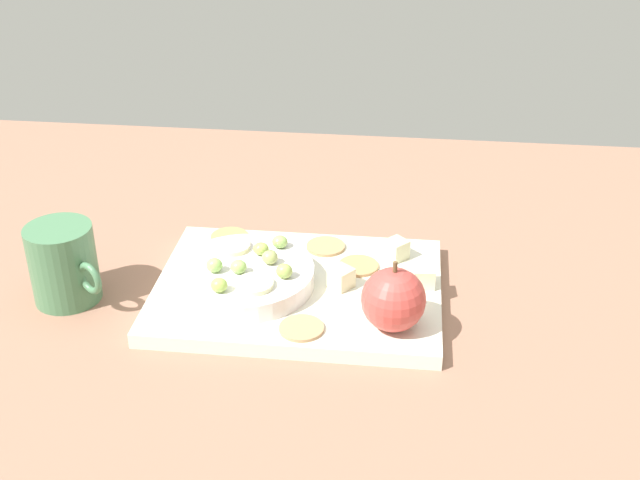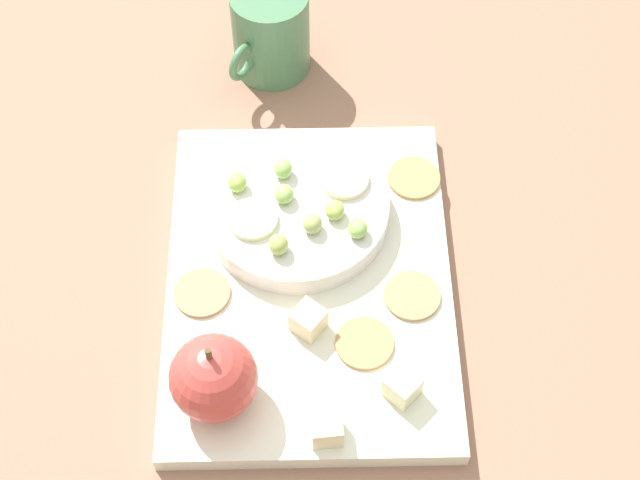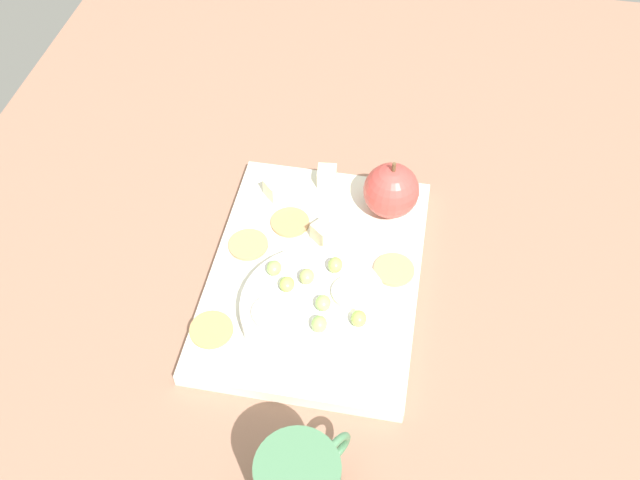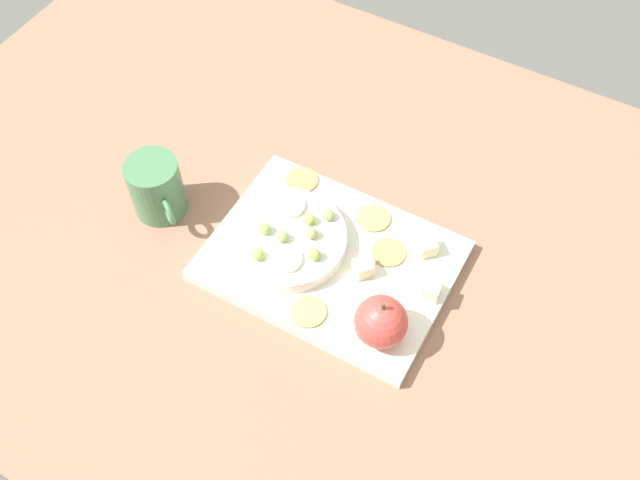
{
  "view_description": "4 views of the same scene",
  "coord_description": "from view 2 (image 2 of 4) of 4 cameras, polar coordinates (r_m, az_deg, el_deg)",
  "views": [
    {
      "loc": [
        14.19,
        -85.44,
        58.64
      ],
      "look_at": [
        4.41,
        -1.21,
        11.26
      ],
      "focal_mm": 45.39,
      "sensor_mm": 36.0,
      "label": 1
    },
    {
      "loc": [
        48.01,
        -3.3,
        80.66
      ],
      "look_at": [
        1.42,
        -2.43,
        11.15
      ],
      "focal_mm": 55.0,
      "sensor_mm": 36.0,
      "label": 2
    },
    {
      "loc": [
        -49.58,
        -13.37,
        75.18
      ],
      "look_at": [
        3.56,
        -3.71,
        10.35
      ],
      "focal_mm": 39.71,
      "sensor_mm": 36.0,
      "label": 3
    },
    {
      "loc": [
        28.29,
        -53.56,
        93.2
      ],
      "look_at": [
        0.8,
        -4.4,
        11.0
      ],
      "focal_mm": 40.47,
      "sensor_mm": 36.0,
      "label": 4
    }
  ],
  "objects": [
    {
      "name": "cracker_2",
      "position": [
        0.94,
        5.48,
        3.61
      ],
      "size": [
        5.02,
        5.02,
        0.4
      ],
      "primitive_type": "cylinder",
      "color": "tan",
      "rests_on": "platter"
    },
    {
      "name": "grape_3",
      "position": [
        0.9,
        -2.16,
        4.17
      ],
      "size": [
        1.96,
        1.76,
        1.75
      ],
      "primitive_type": "ellipsoid",
      "color": "#92C15F",
      "rests_on": "serving_dish"
    },
    {
      "name": "apple_stem",
      "position": [
        0.75,
        -6.51,
        -6.6
      ],
      "size": [
        0.5,
        0.5,
        1.2
      ],
      "primitive_type": "cylinder",
      "color": "brown",
      "rests_on": "apple_whole"
    },
    {
      "name": "grape_5",
      "position": [
        0.89,
        -2.11,
        2.69
      ],
      "size": [
        1.96,
        1.76,
        1.65
      ],
      "primitive_type": "ellipsoid",
      "color": "#95C061",
      "rests_on": "serving_dish"
    },
    {
      "name": "cup",
      "position": [
        1.03,
        -2.92,
        12.01
      ],
      "size": [
        10.21,
        8.25,
        9.7
      ],
      "color": "#45754F",
      "rests_on": "table"
    },
    {
      "name": "grape_0",
      "position": [
        0.86,
        2.21,
        0.67
      ],
      "size": [
        1.96,
        1.76,
        1.59
      ],
      "primitive_type": "ellipsoid",
      "color": "#90BC5C",
      "rests_on": "serving_dish"
    },
    {
      "name": "grape_1",
      "position": [
        0.88,
        0.87,
        1.74
      ],
      "size": [
        1.96,
        1.76,
        1.58
      ],
      "primitive_type": "ellipsoid",
      "color": "#9FBA52",
      "rests_on": "serving_dish"
    },
    {
      "name": "table",
      "position": [
        0.92,
        1.49,
        -2.34
      ],
      "size": [
        147.73,
        99.68,
        4.43
      ],
      "primitive_type": "cube",
      "color": "#8D634F",
      "rests_on": "ground"
    },
    {
      "name": "grape_4",
      "position": [
        0.87,
        -0.46,
        0.97
      ],
      "size": [
        1.96,
        1.76,
        1.72
      ],
      "primitive_type": "ellipsoid",
      "color": "#9FAC61",
      "rests_on": "serving_dish"
    },
    {
      "name": "cracker_3",
      "position": [
        0.84,
        2.6,
        -6.03
      ],
      "size": [
        5.02,
        5.02,
        0.4
      ],
      "primitive_type": "cylinder",
      "color": "tan",
      "rests_on": "platter"
    },
    {
      "name": "grape_2",
      "position": [
        0.9,
        -4.84,
        3.35
      ],
      "size": [
        1.96,
        1.76,
        1.69
      ],
      "primitive_type": "ellipsoid",
      "color": "#9CC453",
      "rests_on": "serving_dish"
    },
    {
      "name": "apple_slice_0",
      "position": [
        0.9,
        1.34,
        3.54
      ],
      "size": [
        4.44,
        4.44,
        0.6
      ],
      "primitive_type": "cylinder",
      "color": "beige",
      "rests_on": "serving_dish"
    },
    {
      "name": "cheese_cube_2",
      "position": [
        0.79,
        0.38,
        -10.9
      ],
      "size": [
        2.71,
        2.71,
        2.49
      ],
      "primitive_type": "cube",
      "rotation": [
        0.0,
        0.0,
        0.09
      ],
      "color": "beige",
      "rests_on": "platter"
    },
    {
      "name": "apple_whole",
      "position": [
        0.79,
        -6.22,
        -7.99
      ],
      "size": [
        7.19,
        7.19,
        7.19
      ],
      "primitive_type": "sphere",
      "color": "#C0423B",
      "rests_on": "platter"
    },
    {
      "name": "cracker_0",
      "position": [
        0.87,
        -6.88,
        -3.07
      ],
      "size": [
        5.02,
        5.02,
        0.4
      ],
      "primitive_type": "cylinder",
      "color": "tan",
      "rests_on": "platter"
    },
    {
      "name": "apple_slice_1",
      "position": [
        0.88,
        -3.92,
        1.2
      ],
      "size": [
        4.44,
        4.44,
        0.6
      ],
      "primitive_type": "cylinder",
      "color": "beige",
      "rests_on": "serving_dish"
    },
    {
      "name": "cheese_cube_0",
      "position": [
        0.81,
        4.83,
        -8.5
      ],
      "size": [
        3.53,
        3.53,
        2.49
      ],
      "primitive_type": "cube",
      "rotation": [
        0.0,
        0.0,
        0.8
      ],
      "color": "beige",
      "rests_on": "platter"
    },
    {
      "name": "serving_dish",
      "position": [
        0.9,
        -1.38,
        1.78
      ],
      "size": [
        17.02,
        17.02,
        2.36
      ],
      "primitive_type": "cylinder",
      "color": "silver",
      "rests_on": "platter"
    },
    {
      "name": "cracker_1",
      "position": [
        0.87,
        5.38,
        -3.26
      ],
      "size": [
        5.02,
        5.02,
        0.4
      ],
      "primitive_type": "cylinder",
      "color": "tan",
      "rests_on": "platter"
    },
    {
      "name": "cheese_cube_1",
      "position": [
        0.84,
        -0.68,
        -4.69
      ],
      "size": [
        3.5,
        3.5,
        2.49
      ],
      "primitive_type": "cube",
      "rotation": [
        0.0,
        0.0,
        0.9
      ],
      "color": "beige",
      "rests_on": "platter"
    },
    {
      "name": "platter",
      "position": [
        0.88,
        -0.64,
        -2.42
      ],
      "size": [
        34.37,
        25.31,
        1.86
      ],
      "primitive_type": "cube",
      "color": "silver",
      "rests_on": "table"
    },
    {
      "name": "grape_6",
      "position": [
        0.85,
        -2.43,
        -0.27
      ],
      "size": [
        1.96,
        1.76,
        1.8
      ],
      "primitive_type": "ellipsoid",
      "color": "#97B354",
      "rests_on": "serving_dish"
    }
  ]
}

